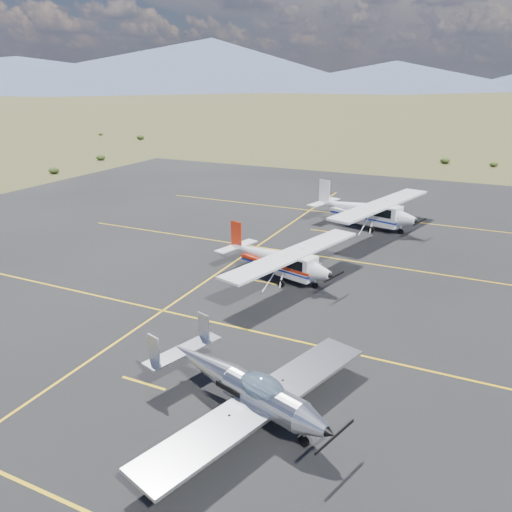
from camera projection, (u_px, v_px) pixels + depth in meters
The scene contains 5 objects.
ground at pixel (254, 357), 20.72m from camera, with size 1600.00×1600.00×0.00m, color #383D1C.
apron at pixel (310, 295), 26.68m from camera, with size 72.00×72.00×0.02m, color black.
aircraft_low_wing at pixel (246, 387), 16.95m from camera, with size 7.32×9.92×2.17m.
aircraft_cessna at pixel (279, 258), 28.56m from camera, with size 7.21×10.80×2.75m.
aircraft_plain at pixel (366, 209), 38.29m from camera, with size 8.34×12.51×3.18m.
Camera 1 is at (7.77, -16.32, 10.96)m, focal length 35.00 mm.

